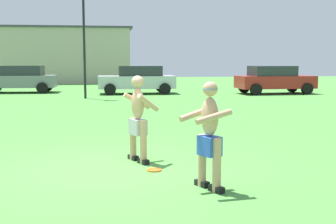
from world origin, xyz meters
TOP-DOWN VIEW (x-y plane):
  - ground_plane at (0.00, 0.00)m, footprint 80.00×80.00m
  - player_with_cap at (1.45, -1.39)m, footprint 0.75×0.63m
  - player_in_gray at (0.54, 0.55)m, footprint 0.68×0.69m
  - frisbee at (0.76, -0.17)m, footprint 0.27×0.27m
  - car_red_near_post at (9.43, 16.12)m, footprint 4.38×2.19m
  - car_gray_mid_lot at (-5.06, 19.05)m, footprint 4.36×2.15m
  - car_silver_far_end at (1.75, 17.24)m, footprint 4.31×2.04m
  - lamp_post at (-1.06, 14.57)m, footprint 0.60×0.24m
  - outbuilding_behind_lot at (-3.78, 30.02)m, footprint 11.89×4.88m

SIDE VIEW (x-z plane):
  - ground_plane at x=0.00m, z-range 0.00..0.00m
  - frisbee at x=0.76m, z-range 0.00..0.03m
  - car_red_near_post at x=9.43m, z-range 0.03..1.61m
  - car_gray_mid_lot at x=-5.06m, z-range 0.03..1.61m
  - car_silver_far_end at x=1.75m, z-range 0.03..1.61m
  - player_in_gray at x=0.54m, z-range 0.04..1.68m
  - player_with_cap at x=1.45m, z-range 0.07..1.71m
  - outbuilding_behind_lot at x=-3.78m, z-range 0.01..4.57m
  - lamp_post at x=-1.06m, z-range 0.63..5.85m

